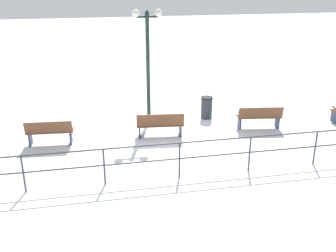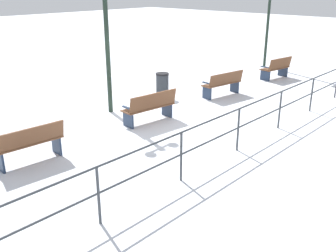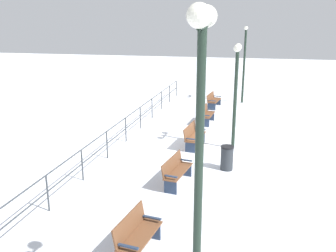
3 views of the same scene
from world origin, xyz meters
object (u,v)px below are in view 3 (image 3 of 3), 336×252
(bench_second, at_px, (176,170))
(bench_fifth, at_px, (213,100))
(bench_third, at_px, (194,136))
(trash_bin, at_px, (227,158))
(bench_fourth, at_px, (207,114))
(lamppost_middle, at_px, (236,79))
(lamppost_near, at_px, (200,121))
(lamppost_far, at_px, (245,56))
(bench_nearest, at_px, (137,234))

(bench_second, relative_size, bench_fifth, 0.98)
(bench_third, bearing_deg, trash_bin, -48.18)
(bench_fourth, height_order, lamppost_middle, lamppost_middle)
(trash_bin, bearing_deg, lamppost_near, -89.46)
(bench_third, height_order, lamppost_near, lamppost_near)
(bench_fourth, relative_size, bench_fifth, 0.91)
(bench_fifth, relative_size, lamppost_near, 0.33)
(bench_fourth, height_order, trash_bin, bench_fourth)
(bench_fifth, xyz_separation_m, lamppost_far, (1.68, 1.82, 2.52))
(bench_third, bearing_deg, bench_second, -82.87)
(bench_nearest, height_order, lamppost_near, lamppost_near)
(bench_nearest, xyz_separation_m, lamppost_near, (1.66, -1.97, 3.28))
(lamppost_middle, height_order, lamppost_far, lamppost_far)
(lamppost_middle, distance_m, lamppost_far, 9.20)
(bench_third, xyz_separation_m, bench_fourth, (0.05, 3.76, 0.01))
(bench_fourth, bearing_deg, bench_nearest, -86.09)
(bench_fifth, xyz_separation_m, lamppost_middle, (1.68, -7.38, 2.44))
(bench_third, bearing_deg, bench_fourth, 95.33)
(bench_third, xyz_separation_m, lamppost_middle, (1.63, 0.15, 2.41))
(bench_fourth, bearing_deg, lamppost_middle, -62.04)
(bench_nearest, xyz_separation_m, bench_fifth, (-0.02, 15.06, -0.01))
(bench_second, relative_size, trash_bin, 1.93)
(bench_nearest, height_order, bench_fourth, bench_nearest)
(trash_bin, bearing_deg, lamppost_middle, 88.30)
(bench_fifth, distance_m, lamppost_near, 17.42)
(bench_fifth, height_order, lamppost_far, lamppost_far)
(bench_third, distance_m, bench_fifth, 7.53)
(lamppost_far, distance_m, trash_bin, 11.79)
(bench_second, xyz_separation_m, trash_bin, (1.49, 1.60, -0.03))
(bench_second, distance_m, bench_fourth, 7.53)
(bench_nearest, bearing_deg, bench_fourth, 97.16)
(bench_fifth, distance_m, lamppost_middle, 7.95)
(bench_nearest, distance_m, bench_second, 3.77)
(bench_nearest, distance_m, lamppost_near, 4.17)
(bench_nearest, bearing_deg, lamppost_far, 91.93)
(bench_second, relative_size, lamppost_near, 0.32)
(lamppost_middle, xyz_separation_m, lamppost_far, (0.00, 9.20, 0.08))
(bench_nearest, relative_size, lamppost_near, 0.28)
(bench_fifth, bearing_deg, lamppost_middle, -70.58)
(trash_bin, bearing_deg, lamppost_far, 89.66)
(bench_second, relative_size, bench_third, 0.99)
(lamppost_far, bearing_deg, bench_fourth, -105.80)
(bench_third, height_order, bench_fifth, bench_third)
(lamppost_near, height_order, lamppost_middle, lamppost_near)
(lamppost_far, bearing_deg, lamppost_middle, -90.00)
(bench_third, relative_size, lamppost_far, 0.35)
(bench_second, xyz_separation_m, bench_fifth, (-0.12, 11.29, -0.02))
(bench_nearest, height_order, bench_second, bench_nearest)
(bench_nearest, height_order, bench_fifth, bench_nearest)
(trash_bin, bearing_deg, bench_fourth, 104.31)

